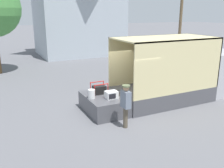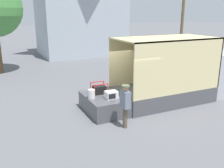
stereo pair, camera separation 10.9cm
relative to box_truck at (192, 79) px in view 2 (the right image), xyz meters
name	(u,v)px [view 2 (the right image)]	position (x,y,z in m)	size (l,w,h in m)	color
ground_plane	(120,109)	(-4.23, 0.00, -0.97)	(160.00, 160.00, 0.00)	slate
box_truck	(192,79)	(0.00, 0.00, 0.00)	(7.11, 2.41, 3.16)	#B2B2B7
tailgate_deck	(104,104)	(-5.03, 0.00, -0.59)	(1.59, 2.29, 0.76)	#4C4C51
microwave	(111,95)	(-4.89, -0.46, -0.05)	(0.50, 0.41, 0.32)	white
portable_generator	(100,89)	(-5.07, 0.37, -0.02)	(0.67, 0.53, 0.50)	black
orange_bucket	(91,94)	(-5.64, -0.07, -0.01)	(0.30, 0.30, 0.38)	silver
worker_person	(125,102)	(-4.94, -1.80, 0.08)	(0.31, 0.44, 1.71)	brown
house_backdrop	(80,6)	(-0.73, 15.95, 3.90)	(8.54, 6.86, 9.56)	#A8B2BC
utility_pole	(183,18)	(7.55, 9.89, 2.81)	(1.80, 0.28, 7.25)	brown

